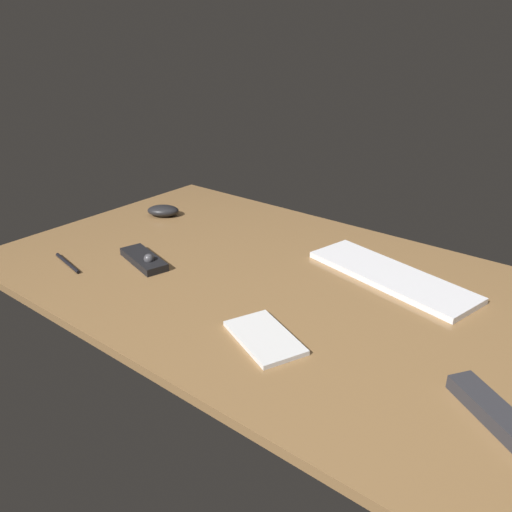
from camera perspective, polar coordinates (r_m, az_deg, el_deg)
The scene contains 7 objects.
desk at distance 121.98cm, azimuth 2.11°, elevation -2.90°, with size 140.00×84.00×2.00cm, color olive.
keyboard at distance 125.05cm, azimuth 14.77°, elevation -2.15°, with size 41.24×13.28×1.44cm, color white.
computer_mouse at distance 162.66cm, azimuth -10.29°, elevation 4.98°, with size 9.81×6.30×3.40cm, color black.
media_remote at distance 131.51cm, azimuth -12.33°, elevation -0.36°, with size 17.16×9.80×3.60cm.
tv_remote at distance 88.99cm, azimuth 25.13°, elevation -15.66°, with size 17.91×4.55×2.46cm, color #2D2D33.
notepad at distance 99.01cm, azimuth 0.95°, elevation -9.05°, with size 16.61×9.64×0.94cm, color silver.
pen at distance 136.28cm, azimuth -20.22°, elevation -0.75°, with size 0.88×0.88×13.55cm, color black.
Camera 1 is at (63.83, -87.29, 57.45)cm, focal length 35.97 mm.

